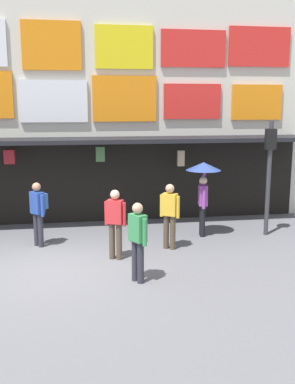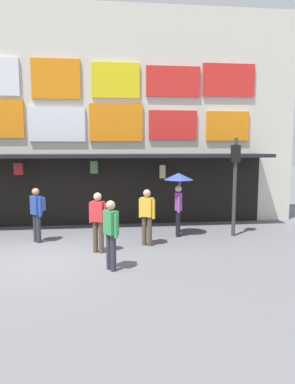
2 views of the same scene
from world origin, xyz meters
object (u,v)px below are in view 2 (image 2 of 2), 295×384
Objects in this scene: pedestrian_with_umbrella at (178,186)px; pedestrian_in_red at (98,219)px; traffic_light_far at (235,171)px; pedestrian_in_green at (37,211)px; pedestrian_in_white at (111,231)px; pedestrian_in_purple at (147,213)px.

pedestrian_in_red is at bearing -148.96° from pedestrian_with_umbrella.
traffic_light_far is 4.74m from pedestrian_in_red.
pedestrian_in_red is at bearing -34.89° from pedestrian_in_green.
pedestrian_in_white is 3.79m from pedestrian_with_umbrella.
pedestrian_in_purple is at bearing -164.79° from traffic_light_far.
pedestrian_in_white is 2.30m from pedestrian_in_purple.
pedestrian_in_green is (-2.21, 2.76, 0.04)m from pedestrian_in_white.
pedestrian_with_umbrella is at bearing 174.86° from traffic_light_far.
pedestrian_in_white and pedestrian_in_purple have the same top height.
pedestrian_in_green is (-1.87, 1.31, 0.04)m from pedestrian_in_red.
traffic_light_far is at bearing 17.44° from pedestrian_in_red.
pedestrian_in_purple is at bearing -139.40° from pedestrian_with_umbrella.
pedestrian_with_umbrella is (-1.82, 0.16, -0.50)m from traffic_light_far.
pedestrian_with_umbrella is (2.22, 2.99, 0.69)m from pedestrian_in_white.
traffic_light_far is 6.35m from pedestrian_in_green.
pedestrian_in_purple is (-2.94, -0.80, -1.16)m from traffic_light_far.
traffic_light_far reaches higher than pedestrian_in_green.
pedestrian_with_umbrella is at bearing 31.04° from pedestrian_in_red.
pedestrian_in_white is 1.00× the size of pedestrian_in_purple.
pedestrian_in_purple is 0.81× the size of pedestrian_with_umbrella.
pedestrian_in_white is at bearing -126.59° from pedestrian_with_umbrella.
pedestrian_in_white and pedestrian_in_green have the same top height.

